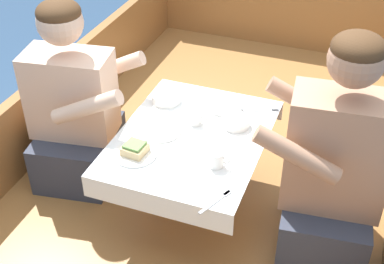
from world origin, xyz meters
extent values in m
plane|color=navy|center=(0.00, 0.00, 0.00)|extent=(60.00, 60.00, 0.00)
cube|color=#9E6B38|center=(0.00, 0.00, 0.14)|extent=(1.90, 3.67, 0.29)
cube|color=#936033|center=(-0.92, 0.00, 0.49)|extent=(0.06, 3.67, 0.41)
cube|color=#936033|center=(0.00, 1.81, 0.52)|extent=(1.78, 0.06, 0.47)
cylinder|color=#B2B2B7|center=(0.00, -0.06, 0.48)|extent=(0.07, 0.07, 0.39)
cube|color=#9E6B38|center=(0.00, -0.06, 0.68)|extent=(0.61, 0.80, 0.02)
cube|color=white|center=(0.00, -0.06, 0.70)|extent=(0.64, 0.83, 0.00)
cube|color=white|center=(0.00, -0.47, 0.64)|extent=(0.64, 0.00, 0.10)
cube|color=white|center=(0.00, 0.35, 0.64)|extent=(0.64, 0.00, 0.10)
cube|color=#333847|center=(-0.62, -0.02, 0.42)|extent=(0.43, 0.49, 0.26)
cube|color=beige|center=(-0.62, -0.02, 0.76)|extent=(0.43, 0.28, 0.42)
sphere|color=beige|center=(-0.62, -0.02, 1.12)|extent=(0.21, 0.21, 0.21)
ellipsoid|color=#472D19|center=(-0.62, -0.02, 1.17)|extent=(0.20, 0.20, 0.11)
cylinder|color=beige|center=(-0.50, 0.18, 0.82)|extent=(0.34, 0.12, 0.21)
cylinder|color=beige|center=(-0.44, -0.18, 0.82)|extent=(0.34, 0.12, 0.21)
cube|color=#333847|center=(0.62, -0.09, 0.42)|extent=(0.40, 0.48, 0.26)
cube|color=tan|center=(0.62, -0.09, 0.80)|extent=(0.42, 0.26, 0.51)
sphere|color=tan|center=(0.62, -0.09, 1.20)|extent=(0.20, 0.20, 0.20)
ellipsoid|color=#472D19|center=(0.62, -0.09, 1.25)|extent=(0.19, 0.19, 0.11)
cylinder|color=tan|center=(0.49, -0.29, 0.89)|extent=(0.34, 0.10, 0.21)
cylinder|color=tan|center=(0.45, 0.07, 0.89)|extent=(0.34, 0.10, 0.21)
cylinder|color=white|center=(-0.18, -0.27, 0.70)|extent=(0.18, 0.18, 0.01)
cylinder|color=white|center=(-0.14, -0.08, 0.70)|extent=(0.18, 0.18, 0.01)
cube|color=#E0BC7F|center=(-0.18, -0.27, 0.73)|extent=(0.10, 0.10, 0.04)
cube|color=#669347|center=(-0.18, -0.27, 0.75)|extent=(0.08, 0.08, 0.01)
cylinder|color=white|center=(0.16, 0.08, 0.72)|extent=(0.13, 0.13, 0.04)
cylinder|color=beige|center=(0.16, 0.08, 0.73)|extent=(0.10, 0.10, 0.02)
cylinder|color=white|center=(-0.22, 0.16, 0.72)|extent=(0.14, 0.14, 0.04)
cylinder|color=beige|center=(-0.22, 0.16, 0.73)|extent=(0.11, 0.11, 0.02)
cylinder|color=white|center=(0.07, 0.20, 0.72)|extent=(0.15, 0.15, 0.04)
cylinder|color=beige|center=(0.07, 0.20, 0.73)|extent=(0.12, 0.12, 0.02)
cylinder|color=white|center=(0.16, -0.22, 0.73)|extent=(0.07, 0.07, 0.07)
torus|color=white|center=(0.21, -0.22, 0.73)|extent=(0.04, 0.01, 0.04)
cylinder|color=#3D2314|center=(0.16, -0.22, 0.75)|extent=(0.06, 0.06, 0.01)
cylinder|color=white|center=(-0.02, 0.04, 0.72)|extent=(0.06, 0.06, 0.05)
torus|color=white|center=(0.02, 0.04, 0.73)|extent=(0.04, 0.01, 0.04)
cylinder|color=#3D2314|center=(-0.02, 0.04, 0.74)|extent=(0.05, 0.05, 0.01)
cube|color=silver|center=(0.23, 0.24, 0.70)|extent=(0.16, 0.07, 0.00)
cube|color=silver|center=(0.30, 0.27, 0.70)|extent=(0.04, 0.03, 0.00)
cube|color=silver|center=(0.14, -0.08, 0.70)|extent=(0.05, 0.17, 0.00)
cube|color=silver|center=(0.23, -0.43, 0.70)|extent=(0.08, 0.16, 0.00)
cube|color=silver|center=(0.26, -0.36, 0.70)|extent=(0.03, 0.04, 0.00)
camera|label=1|loc=(0.67, -1.84, 2.08)|focal=50.00mm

